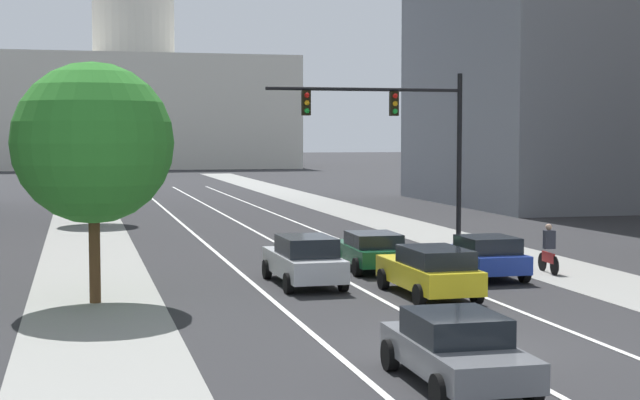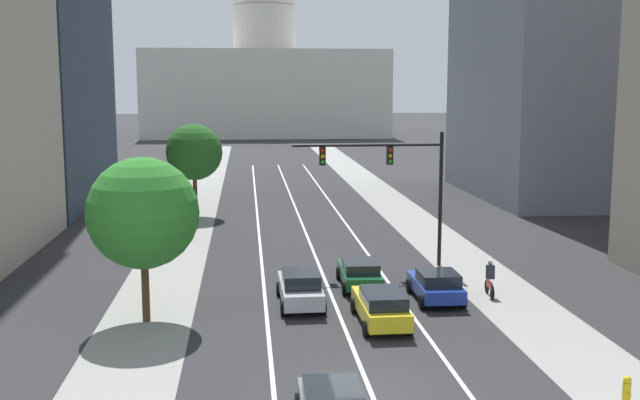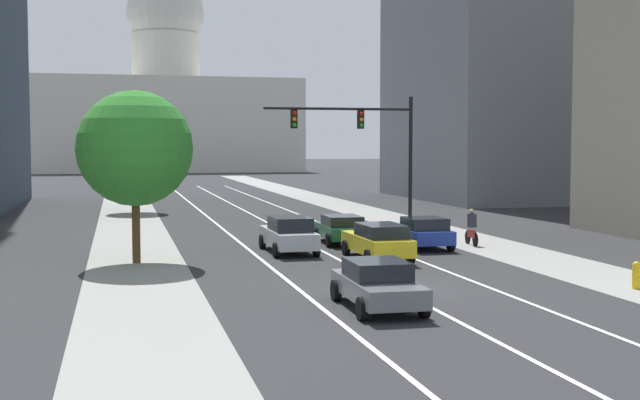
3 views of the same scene
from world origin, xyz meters
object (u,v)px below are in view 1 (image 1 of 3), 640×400
capitol_building (134,95)px  cyclist (549,249)px  car_blue (483,256)px  car_gray (456,348)px  traffic_signal_mast (402,127)px  car_silver (304,260)px  street_tree_mid_left (93,135)px  car_green (371,250)px  car_yellow (430,270)px  street_tree_near_left (93,143)px

capitol_building → cyclist: size_ratio=26.29×
capitol_building → car_blue: size_ratio=11.13×
car_gray → traffic_signal_mast: traffic_signal_mast is taller
car_silver → car_gray: size_ratio=1.09×
capitol_building → car_gray: (-1.54, -132.44, -10.08)m
street_tree_mid_left → traffic_signal_mast: bearing=-56.1°
cyclist → car_green: bearing=73.1°
car_blue → cyclist: cyclist is taller
car_gray → traffic_signal_mast: 20.87m
car_blue → car_green: (-3.09, 2.68, -0.02)m
capitol_building → car_silver: 120.04m
car_yellow → street_tree_near_left: bearing=81.3°
capitol_building → car_blue: (4.63, -119.50, -10.06)m
car_green → car_yellow: car_yellow is taller
car_silver → street_tree_mid_left: (-6.13, 24.25, 3.95)m
traffic_signal_mast → street_tree_mid_left: bearing=123.9°
car_green → car_yellow: 5.89m
car_blue → traffic_signal_mast: size_ratio=0.51×
cyclist → street_tree_near_left: (-15.34, -2.32, 3.70)m
car_green → car_yellow: (0.00, -5.89, 0.07)m
cyclist → street_tree_mid_left: bearing=36.4°
car_silver → street_tree_mid_left: size_ratio=0.68×
car_gray → car_yellow: bearing=-16.8°
traffic_signal_mast → cyclist: (3.24, -6.22, -4.25)m
car_green → car_blue: bearing=-129.5°
car_gray → street_tree_mid_left: street_tree_mid_left is taller
car_silver → car_gray: (-0.00, -12.83, -0.09)m
car_gray → street_tree_near_left: size_ratio=0.63×
capitol_building → car_gray: size_ratio=10.49×
street_tree_mid_left → street_tree_near_left: bearing=-90.9°
car_gray → capitol_building: bearing=0.1°
capitol_building → street_tree_near_left: capitol_building is taller
capitol_building → car_yellow: capitol_building is taller
capitol_building → car_gray: 132.83m
car_silver → car_green: size_ratio=1.07×
car_yellow → car_gray: 10.21m
street_tree_near_left → car_gray: bearing=-59.5°
car_blue → street_tree_near_left: (-12.69, -1.85, 3.80)m
capitol_building → car_green: capitol_building is taller
car_yellow → traffic_signal_mast: size_ratio=0.59×
car_gray → traffic_signal_mast: size_ratio=0.54×
car_gray → cyclist: 16.05m
car_blue → capitol_building: bearing=2.6°
car_silver → car_blue: car_silver is taller
car_silver → cyclist: 8.84m
car_yellow → street_tree_mid_left: street_tree_mid_left is taller
car_blue → car_green: 4.09m
car_blue → street_tree_near_left: bearing=98.7°
car_gray → street_tree_mid_left: (-6.13, 37.07, 4.04)m
car_gray → cyclist: (8.82, 13.41, 0.13)m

